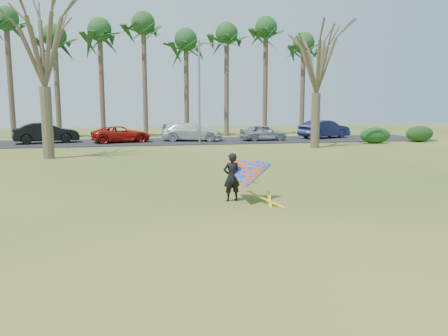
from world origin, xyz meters
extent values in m
plane|color=#2B5512|center=(0.00, 0.00, 0.00)|extent=(100.00, 100.00, 0.00)
cube|color=black|center=(0.00, 25.00, 0.03)|extent=(46.00, 7.00, 0.06)
cylinder|color=#453629|center=(-14.00, 31.00, 5.20)|extent=(0.48, 0.48, 10.40)
ellipsoid|color=#1B4C1B|center=(-14.00, 31.00, 10.70)|extent=(4.84, 4.84, 3.08)
cylinder|color=brown|center=(-10.00, 31.00, 4.50)|extent=(0.48, 0.48, 9.00)
ellipsoid|color=#1B4518|center=(-10.00, 31.00, 9.30)|extent=(4.84, 4.84, 3.08)
cylinder|color=#483B2B|center=(-6.00, 31.00, 4.85)|extent=(0.48, 0.48, 9.70)
ellipsoid|color=#1A491E|center=(-6.00, 31.00, 10.00)|extent=(4.84, 4.84, 3.08)
cylinder|color=brown|center=(-2.00, 31.00, 5.20)|extent=(0.48, 0.48, 10.40)
ellipsoid|color=#1D4B1B|center=(-2.00, 31.00, 10.70)|extent=(4.84, 4.84, 3.08)
cylinder|color=#4F402F|center=(2.00, 31.00, 4.50)|extent=(0.48, 0.48, 9.00)
ellipsoid|color=#1A491D|center=(2.00, 31.00, 9.30)|extent=(4.84, 4.84, 3.08)
cylinder|color=brown|center=(6.00, 31.00, 4.85)|extent=(0.48, 0.48, 9.70)
ellipsoid|color=#1B4C1B|center=(6.00, 31.00, 10.00)|extent=(4.84, 4.84, 3.08)
cylinder|color=#473A2B|center=(10.00, 31.00, 5.20)|extent=(0.48, 0.48, 10.40)
ellipsoid|color=#1C4719|center=(10.00, 31.00, 10.70)|extent=(4.84, 4.84, 3.08)
cylinder|color=#4A3A2C|center=(14.00, 31.00, 4.50)|extent=(0.48, 0.48, 9.00)
ellipsoid|color=#1B4217|center=(14.00, 31.00, 9.30)|extent=(4.84, 4.84, 3.08)
cylinder|color=brown|center=(-8.00, 15.00, 2.10)|extent=(0.64, 0.64, 4.20)
cylinder|color=#46392A|center=(10.00, 18.00, 1.99)|extent=(0.64, 0.64, 3.99)
cylinder|color=gray|center=(2.00, 22.00, 4.00)|extent=(0.16, 0.16, 8.00)
cylinder|color=gray|center=(3.00, 22.00, 7.80)|extent=(2.00, 0.10, 0.10)
cube|color=gray|center=(4.00, 22.00, 7.75)|extent=(0.40, 0.18, 0.12)
ellipsoid|color=#153B17|center=(16.20, 20.30, 0.65)|extent=(2.62, 1.19, 1.31)
ellipsoid|color=#163513|center=(20.57, 20.76, 0.69)|extent=(2.48, 1.17, 1.38)
imported|color=black|center=(-10.06, 25.14, 0.88)|extent=(5.26, 3.00, 1.64)
imported|color=#AB150D|center=(-4.13, 24.71, 0.72)|extent=(5.20, 3.41, 1.33)
imported|color=silver|center=(1.75, 25.05, 0.82)|extent=(5.61, 3.31, 1.53)
imported|color=#93969F|center=(7.85, 24.19, 0.75)|extent=(4.17, 2.03, 1.37)
imported|color=#181C48|center=(14.11, 25.55, 0.89)|extent=(5.32, 3.38, 1.66)
imported|color=black|center=(0.23, 1.86, 0.81)|extent=(0.64, 0.47, 1.62)
cone|color=blue|center=(0.68, 1.61, 0.85)|extent=(2.13, 2.39, 2.02)
cube|color=#0CBF19|center=(0.80, 1.53, 0.80)|extent=(0.62, 0.60, 0.24)
cube|color=yellow|center=(1.23, 1.26, 0.01)|extent=(0.85, 1.66, 0.28)
cube|color=yellow|center=(1.43, 1.46, 0.01)|extent=(0.56, 1.76, 0.22)
camera|label=1|loc=(-2.81, -12.18, 3.25)|focal=35.00mm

